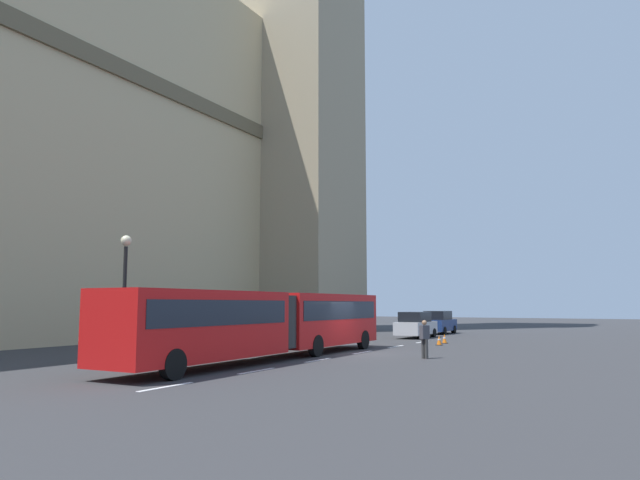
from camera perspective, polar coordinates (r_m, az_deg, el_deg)
ground_plane at (r=28.90m, az=3.60°, el=-11.07°), size 160.00×160.00×0.00m
lane_centre_marking at (r=27.48m, az=2.17°, el=-11.32°), size 25.20×0.16×0.01m
articulated_bus at (r=25.72m, az=-4.95°, el=-7.76°), size 17.83×2.54×2.90m
sedan_lead at (r=42.50m, az=9.41°, el=-8.24°), size 4.40×1.86×1.85m
sedan_trailing at (r=48.65m, az=11.60°, el=-7.94°), size 4.40×1.86×1.85m
traffic_cone_west at (r=35.28m, az=11.62°, el=-9.63°), size 0.36×0.36×0.58m
traffic_cone_middle at (r=36.96m, az=12.13°, el=-9.46°), size 0.36×0.36×0.58m
street_lamp at (r=25.49m, az=-18.66°, el=-4.52°), size 0.44×0.44×5.27m
pedestrian_near_cones at (r=26.54m, az=10.24°, el=-9.43°), size 0.47×0.40×1.69m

